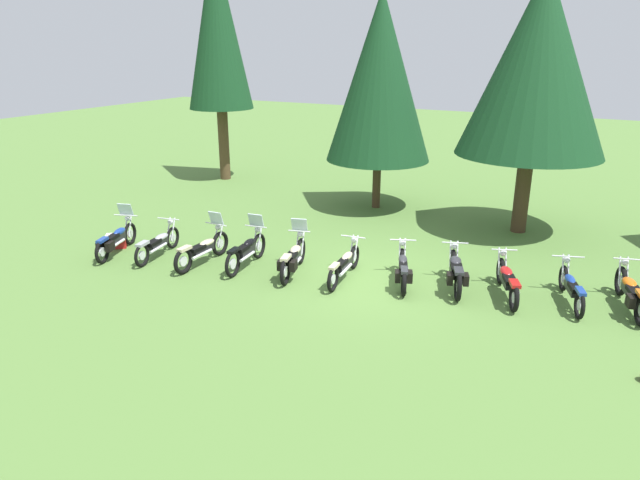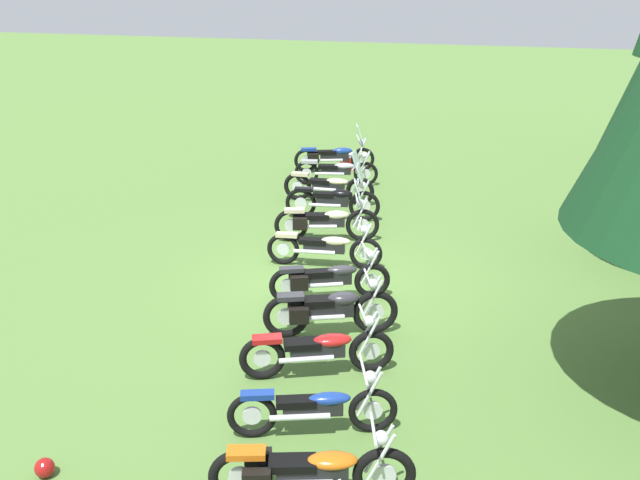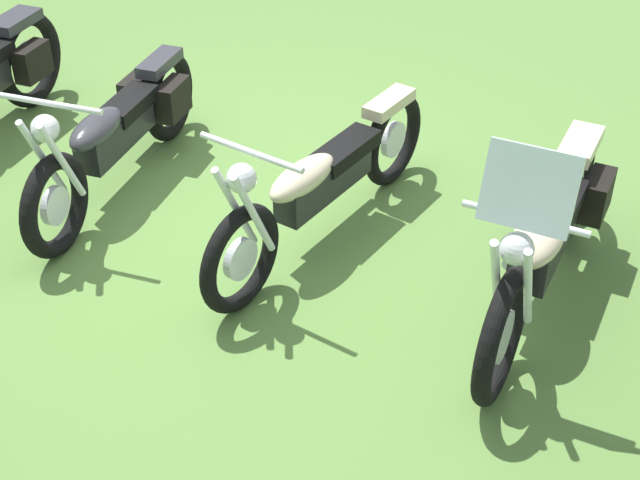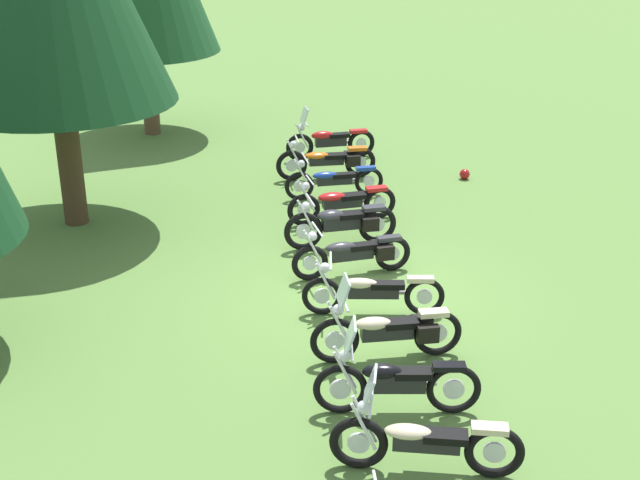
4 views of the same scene
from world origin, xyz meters
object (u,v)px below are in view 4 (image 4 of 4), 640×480
at_px(motorcycle_7, 342,223).
at_px(motorcycle_8, 341,202).
at_px(motorcycle_3, 395,382).
at_px(motorcycle_10, 328,161).
at_px(dropped_helmet, 465,174).
at_px(motorcycle_2, 424,441).
at_px(motorcycle_5, 372,291).
at_px(motorcycle_6, 354,253).
at_px(motorcycle_9, 334,180).
at_px(motorcycle_4, 389,330).
at_px(motorcycle_11, 329,141).

xyz_separation_m(motorcycle_7, motorcycle_8, (1.25, 0.12, -0.04)).
distance_m(motorcycle_3, motorcycle_10, 9.71).
distance_m(motorcycle_3, dropped_helmet, 9.95).
height_order(motorcycle_7, motorcycle_10, motorcycle_7).
bearing_deg(motorcycle_2, motorcycle_5, -77.96).
bearing_deg(motorcycle_6, motorcycle_9, -100.86).
bearing_deg(motorcycle_9, motorcycle_7, 81.14).
bearing_deg(motorcycle_5, motorcycle_7, -80.97).
height_order(motorcycle_2, dropped_helmet, motorcycle_2).
relative_size(motorcycle_5, motorcycle_8, 1.06).
bearing_deg(motorcycle_4, motorcycle_6, -90.35).
relative_size(motorcycle_4, motorcycle_6, 1.07).
bearing_deg(motorcycle_7, motorcycle_5, 84.78).
xyz_separation_m(motorcycle_2, motorcycle_7, (6.79, 1.56, 0.02)).
distance_m(motorcycle_6, motorcycle_10, 5.35).
relative_size(motorcycle_5, motorcycle_10, 1.01).
bearing_deg(dropped_helmet, motorcycle_11, 70.02).
bearing_deg(motorcycle_10, motorcycle_6, 85.57).
height_order(motorcycle_3, motorcycle_8, motorcycle_3).
distance_m(motorcycle_5, motorcycle_10, 6.88).
bearing_deg(motorcycle_7, dropped_helmet, -140.71).
relative_size(motorcycle_6, dropped_helmet, 8.65).
xyz_separation_m(motorcycle_6, motorcycle_9, (3.98, 0.75, -0.01)).
distance_m(motorcycle_7, motorcycle_11, 5.56).
relative_size(motorcycle_9, motorcycle_11, 0.98).
height_order(motorcycle_4, motorcycle_11, motorcycle_4).
bearing_deg(motorcycle_6, motorcycle_8, -101.51).
bearing_deg(motorcycle_2, motorcycle_10, -78.02).
xyz_separation_m(motorcycle_2, motorcycle_3, (1.23, 0.39, 0.03)).
bearing_deg(motorcycle_6, motorcycle_7, -97.35).
relative_size(motorcycle_5, dropped_helmet, 9.57).
bearing_deg(motorcycle_2, motorcycle_8, -77.93).
distance_m(motorcycle_3, motorcycle_6, 4.36).
bearing_deg(dropped_helmet, motorcycle_4, 169.80).
height_order(motorcycle_8, dropped_helmet, motorcycle_8).
height_order(motorcycle_6, motorcycle_10, motorcycle_10).
bearing_deg(motorcycle_10, motorcycle_8, 86.28).
bearing_deg(dropped_helmet, motorcycle_3, 171.99).
bearing_deg(dropped_helmet, motorcycle_10, 95.59).
bearing_deg(motorcycle_10, motorcycle_4, 86.72).
relative_size(motorcycle_3, motorcycle_6, 1.07).
bearing_deg(motorcycle_11, motorcycle_6, 80.19).
xyz_separation_m(motorcycle_8, motorcycle_11, (4.26, 0.67, 0.03)).
bearing_deg(motorcycle_5, motorcycle_4, 97.51).
bearing_deg(motorcycle_6, motorcycle_10, -100.74).
bearing_deg(motorcycle_3, dropped_helmet, -104.17).
bearing_deg(motorcycle_11, motorcycle_4, 81.59).
bearing_deg(motorcycle_10, dropped_helmet, 170.35).
distance_m(motorcycle_9, motorcycle_10, 1.30).
height_order(motorcycle_9, motorcycle_10, motorcycle_10).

